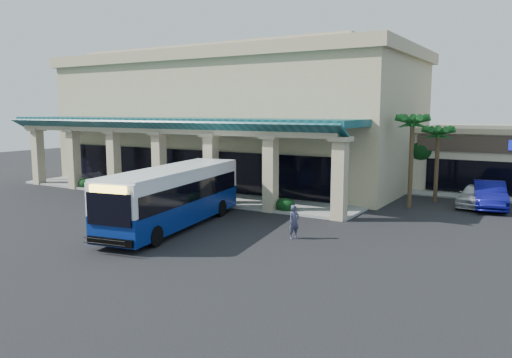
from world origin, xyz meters
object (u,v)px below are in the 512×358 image
Objects in this scene: car_silver at (476,195)px; car_white at (489,195)px; transit_bus at (174,198)px; pedestrian at (294,222)px.

car_white is at bearing -3.20° from car_silver.
car_silver is (13.04, 14.45, -0.84)m from transit_bus.
pedestrian is at bearing -129.89° from car_white.
car_silver is at bearing 161.28° from car_white.
transit_bus is 6.75m from pedestrian.
car_white is (7.23, 13.21, 0.04)m from pedestrian.
car_white is at bearing 36.04° from transit_bus.
car_silver is at bearing 37.93° from transit_bus.
transit_bus is at bearing -145.18° from car_white.
car_silver is (6.43, 13.31, -0.07)m from pedestrian.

